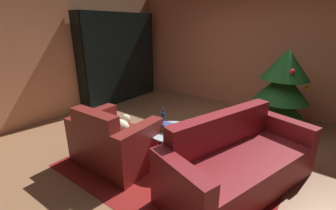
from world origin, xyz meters
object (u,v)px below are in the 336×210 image
(armchair_red, at_px, (114,143))
(coffee_table, at_px, (173,134))
(decorated_tree, at_px, (282,90))
(book_stack_on_table, at_px, (168,127))
(bookshelf_unit, at_px, (123,59))
(bottle_on_table, at_px, (163,119))
(couch_red, at_px, (237,164))

(armchair_red, xyz_separation_m, coffee_table, (0.61, 0.50, 0.11))
(armchair_red, xyz_separation_m, decorated_tree, (1.53, 2.47, 0.44))
(coffee_table, distance_m, book_stack_on_table, 0.12)
(bookshelf_unit, bearing_deg, decorated_tree, 5.75)
(armchair_red, height_order, coffee_table, armchair_red)
(bookshelf_unit, height_order, bottle_on_table, bookshelf_unit)
(book_stack_on_table, bearing_deg, couch_red, 3.88)
(armchair_red, bearing_deg, decorated_tree, 58.26)
(couch_red, xyz_separation_m, coffee_table, (-0.90, -0.02, 0.12))
(bookshelf_unit, height_order, armchair_red, bookshelf_unit)
(book_stack_on_table, xyz_separation_m, bottle_on_table, (-0.13, 0.07, 0.06))
(book_stack_on_table, bearing_deg, bookshelf_unit, 147.39)
(bookshelf_unit, xyz_separation_m, decorated_tree, (3.55, 0.36, -0.26))
(armchair_red, bearing_deg, bookshelf_unit, 133.73)
(book_stack_on_table, distance_m, decorated_tree, 2.24)
(armchair_red, distance_m, bottle_on_table, 0.73)
(armchair_red, distance_m, couch_red, 1.60)
(coffee_table, bearing_deg, bottle_on_table, 173.38)
(armchair_red, height_order, book_stack_on_table, armchair_red)
(coffee_table, bearing_deg, book_stack_on_table, -135.84)
(couch_red, bearing_deg, bookshelf_unit, 155.78)
(decorated_tree, bearing_deg, book_stack_on_table, -115.68)
(coffee_table, height_order, bottle_on_table, bottle_on_table)
(bookshelf_unit, distance_m, couch_red, 3.93)
(armchair_red, height_order, decorated_tree, decorated_tree)
(couch_red, relative_size, coffee_table, 3.15)
(bookshelf_unit, distance_m, armchair_red, 3.00)
(bookshelf_unit, xyz_separation_m, book_stack_on_table, (2.58, -1.65, -0.49))
(couch_red, height_order, bottle_on_table, couch_red)
(couch_red, bearing_deg, book_stack_on_table, -176.12)
(armchair_red, bearing_deg, couch_red, 19.17)
(coffee_table, distance_m, decorated_tree, 2.19)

